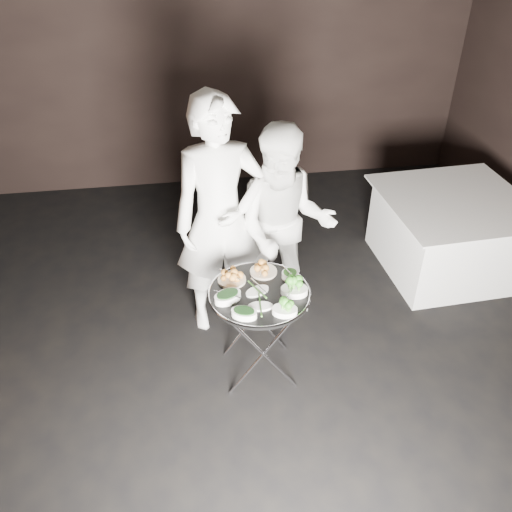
{
  "coord_description": "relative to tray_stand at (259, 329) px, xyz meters",
  "views": [
    {
      "loc": [
        -0.27,
        -2.47,
        3.07
      ],
      "look_at": [
        0.17,
        0.49,
        0.95
      ],
      "focal_mm": 38.0,
      "sensor_mm": 36.0,
      "label": 1
    }
  ],
  "objects": [
    {
      "name": "wall_back",
      "position": [
        -0.17,
        3.18,
        1.09
      ],
      "size": [
        6.0,
        0.05,
        3.0
      ],
      "primitive_type": "cube",
      "color": "black",
      "rests_on": "floor"
    },
    {
      "name": "spinach_bowl_b",
      "position": [
        -0.13,
        -0.22,
        0.37
      ],
      "size": [
        0.2,
        0.17,
        0.07
      ],
      "rotation": [
        0.0,
        0.0,
        -0.39
      ],
      "color": "silver",
      "rests_on": "serving_tray"
    },
    {
      "name": "serving_tray",
      "position": [
        0.0,
        0.0,
        0.33
      ],
      "size": [
        0.7,
        0.7,
        0.04
      ],
      "color": "black",
      "rests_on": "tray_stand"
    },
    {
      "name": "greens_bowl",
      "position": [
        0.24,
        0.13,
        0.37
      ],
      "size": [
        0.12,
        0.12,
        0.07
      ],
      "rotation": [
        0.0,
        0.0,
        0.2
      ],
      "color": "silver",
      "rests_on": "serving_tray"
    },
    {
      "name": "potato_plate_b",
      "position": [
        0.06,
        0.22,
        0.37
      ],
      "size": [
        0.19,
        0.19,
        0.07
      ],
      "rotation": [
        0.0,
        0.0,
        -0.3
      ],
      "color": "beige",
      "rests_on": "serving_tray"
    },
    {
      "name": "floor",
      "position": [
        -0.17,
        -0.34,
        -0.44
      ],
      "size": [
        6.0,
        7.0,
        0.05
      ],
      "primitive_type": "cube",
      "color": "black",
      "rests_on": "ground"
    },
    {
      "name": "waiter_left",
      "position": [
        -0.2,
        0.63,
        0.55
      ],
      "size": [
        0.76,
        0.56,
        1.92
      ],
      "primitive_type": "imported",
      "rotation": [
        0.0,
        0.0,
        0.15
      ],
      "color": "white",
      "rests_on": "floor"
    },
    {
      "name": "broccoli_bowl_a",
      "position": [
        0.23,
        -0.04,
        0.37
      ],
      "size": [
        0.2,
        0.16,
        0.08
      ],
      "rotation": [
        0.0,
        0.0,
        -0.16
      ],
      "color": "silver",
      "rests_on": "serving_tray"
    },
    {
      "name": "spinach_bowl_a",
      "position": [
        -0.22,
        -0.05,
        0.38
      ],
      "size": [
        0.22,
        0.19,
        0.08
      ],
      "rotation": [
        0.0,
        0.0,
        0.42
      ],
      "color": "silver",
      "rests_on": "serving_tray"
    },
    {
      "name": "serving_utensils",
      "position": [
        0.02,
        0.07,
        0.39
      ],
      "size": [
        0.58,
        0.44,
        0.01
      ],
      "color": "silver",
      "rests_on": "serving_tray"
    },
    {
      "name": "waiter_right",
      "position": [
        0.3,
        0.67,
        0.42
      ],
      "size": [
        0.89,
        0.75,
        1.66
      ],
      "primitive_type": "imported",
      "rotation": [
        0.0,
        0.0,
        -0.16
      ],
      "color": "white",
      "rests_on": "floor"
    },
    {
      "name": "asparagus_plate_a",
      "position": [
        -0.01,
        0.01,
        0.35
      ],
      "size": [
        0.2,
        0.16,
        0.04
      ],
      "rotation": [
        0.0,
        0.0,
        0.44
      ],
      "color": "silver",
      "rests_on": "serving_tray"
    },
    {
      "name": "broccoli_bowl_b",
      "position": [
        0.13,
        -0.23,
        0.37
      ],
      "size": [
        0.19,
        0.15,
        0.07
      ],
      "rotation": [
        0.0,
        0.0,
        -0.22
      ],
      "color": "silver",
      "rests_on": "serving_tray"
    },
    {
      "name": "potato_plate_a",
      "position": [
        -0.17,
        0.16,
        0.37
      ],
      "size": [
        0.2,
        0.2,
        0.07
      ],
      "rotation": [
        0.0,
        0.0,
        0.18
      ],
      "color": "beige",
      "rests_on": "serving_tray"
    },
    {
      "name": "dining_table",
      "position": [
        1.93,
        1.06,
        -0.05
      ],
      "size": [
        1.26,
        1.26,
        0.72
      ],
      "rotation": [
        0.0,
        0.0,
        0.05
      ],
      "color": "white",
      "rests_on": "floor"
    },
    {
      "name": "asparagus_plate_b",
      "position": [
        -0.02,
        -0.15,
        0.35
      ],
      "size": [
        0.17,
        0.1,
        0.03
      ],
      "rotation": [
        0.0,
        0.0,
        -0.07
      ],
      "color": "silver",
      "rests_on": "serving_tray"
    },
    {
      "name": "tray_stand",
      "position": [
        0.0,
        0.0,
        0.0
      ],
      "size": [
        0.5,
        0.42,
        0.74
      ],
      "rotation": [
        0.0,
        0.0,
        0.16
      ],
      "color": "silver",
      "rests_on": "floor"
    }
  ]
}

